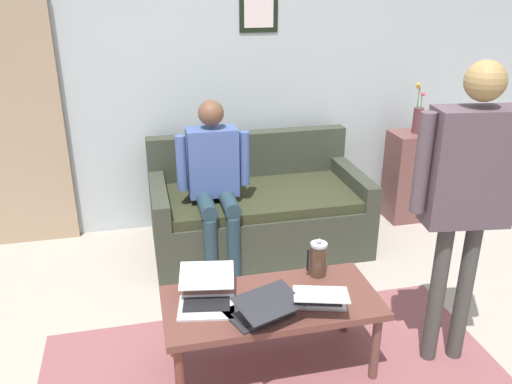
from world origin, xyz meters
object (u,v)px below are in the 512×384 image
(side_shelf, at_px, (411,176))
(couch, at_px, (257,210))
(laptop_left, at_px, (262,309))
(flower_vase, at_px, (418,117))
(laptop_right, at_px, (206,296))
(french_press, at_px, (318,259))
(coffee_table, at_px, (272,307))
(laptop_center, at_px, (320,297))
(interior_door, at_px, (9,124))
(person_standing, at_px, (469,182))
(person_seated, at_px, (215,176))

(side_shelf, bearing_deg, couch, 7.66)
(laptop_left, relative_size, flower_vase, 0.96)
(laptop_left, xyz_separation_m, laptop_right, (0.26, -0.19, -0.00))
(couch, relative_size, french_press, 7.11)
(couch, distance_m, laptop_right, 1.59)
(couch, bearing_deg, french_press, 92.68)
(coffee_table, height_order, french_press, french_press)
(coffee_table, xyz_separation_m, laptop_center, (-0.24, 0.10, 0.10))
(laptop_left, distance_m, flower_vase, 2.65)
(interior_door, xyz_separation_m, coffee_table, (-1.62, 1.99, -0.62))
(laptop_center, relative_size, person_standing, 0.24)
(laptop_left, xyz_separation_m, person_standing, (-1.10, 0.01, 0.61))
(laptop_center, distance_m, person_standing, 0.99)
(couch, bearing_deg, laptop_center, 88.98)
(laptop_left, bearing_deg, person_standing, 179.67)
(couch, bearing_deg, coffee_table, 79.77)
(laptop_right, relative_size, person_seated, 0.32)
(french_press, bearing_deg, laptop_right, 11.69)
(laptop_left, xyz_separation_m, person_seated, (0.02, -1.41, 0.22))
(laptop_center, height_order, person_seated, person_seated)
(french_press, bearing_deg, flower_vase, -133.40)
(laptop_right, bearing_deg, interior_door, -56.95)
(laptop_right, height_order, flower_vase, flower_vase)
(laptop_left, distance_m, laptop_center, 0.34)
(person_seated, bearing_deg, french_press, 112.19)
(interior_door, bearing_deg, person_standing, 140.95)
(coffee_table, bearing_deg, person_seated, -85.10)
(french_press, distance_m, person_seated, 1.18)
(couch, distance_m, person_seated, 0.61)
(interior_door, xyz_separation_m, person_standing, (-2.63, 2.13, 0.09))
(interior_door, distance_m, laptop_left, 2.67)
(interior_door, xyz_separation_m, side_shelf, (-3.38, 0.29, -0.62))
(laptop_left, distance_m, side_shelf, 2.61)
(person_seated, bearing_deg, flower_vase, -167.12)
(coffee_table, bearing_deg, french_press, -149.96)
(laptop_center, height_order, flower_vase, flower_vase)
(coffee_table, relative_size, side_shelf, 1.46)
(laptop_center, relative_size, french_press, 1.73)
(person_standing, bearing_deg, laptop_center, -3.35)
(coffee_table, relative_size, flower_vase, 2.71)
(interior_door, height_order, french_press, interior_door)
(side_shelf, relative_size, person_seated, 0.64)
(interior_door, relative_size, laptop_left, 4.86)
(laptop_left, height_order, person_standing, person_standing)
(interior_door, height_order, laptop_left, interior_door)
(interior_door, bearing_deg, flower_vase, 175.11)
(laptop_center, height_order, laptop_right, laptop_right)
(laptop_right, height_order, person_seated, person_seated)
(interior_door, bearing_deg, french_press, 137.28)
(side_shelf, height_order, person_seated, person_seated)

